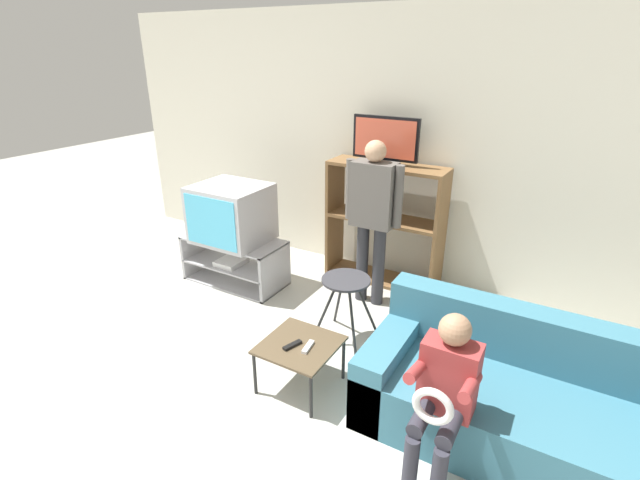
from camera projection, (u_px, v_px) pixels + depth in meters
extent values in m
cube|color=silver|center=(378.00, 148.00, 4.60)|extent=(6.40, 0.06, 2.60)
cube|color=#A8A8AD|center=(237.00, 280.00, 4.77)|extent=(1.02, 0.48, 0.02)
cube|color=#A8A8AD|center=(235.00, 263.00, 4.69)|extent=(0.99, 0.48, 0.02)
cube|color=#A8A8AD|center=(234.00, 240.00, 4.59)|extent=(1.02, 0.48, 0.02)
cube|color=#A8A8AD|center=(199.00, 250.00, 4.91)|extent=(0.03, 0.48, 0.47)
cube|color=#A8A8AD|center=(275.00, 272.00, 4.45)|extent=(0.03, 0.48, 0.47)
cube|color=white|center=(231.00, 262.00, 4.63)|extent=(0.24, 0.28, 0.05)
cube|color=#B2B2B7|center=(232.00, 213.00, 4.47)|extent=(0.67, 0.60, 0.55)
cube|color=#4CB7E0|center=(210.00, 223.00, 4.23)|extent=(0.59, 0.01, 0.47)
cube|color=brown|center=(335.00, 215.00, 4.83)|extent=(0.03, 0.36, 1.21)
cube|color=brown|center=(440.00, 235.00, 4.31)|extent=(0.03, 0.36, 1.21)
cube|color=brown|center=(381.00, 278.00, 4.80)|extent=(1.08, 0.36, 0.03)
cube|color=brown|center=(385.00, 219.00, 4.55)|extent=(1.08, 0.36, 0.03)
cube|color=brown|center=(388.00, 166.00, 4.34)|extent=(1.08, 0.36, 0.03)
cube|color=black|center=(364.00, 205.00, 4.55)|extent=(0.18, 0.04, 0.22)
cube|color=black|center=(384.00, 162.00, 4.35)|extent=(0.23, 0.20, 0.04)
cube|color=black|center=(386.00, 138.00, 4.27)|extent=(0.64, 0.04, 0.40)
cube|color=#D8593F|center=(385.00, 139.00, 4.25)|extent=(0.59, 0.01, 0.35)
cylinder|color=black|center=(324.00, 314.00, 3.68)|extent=(0.18, 0.18, 0.55)
cylinder|color=black|center=(352.00, 323.00, 3.56)|extent=(0.18, 0.18, 0.55)
cylinder|color=black|center=(339.00, 300.00, 3.88)|extent=(0.18, 0.18, 0.55)
cylinder|color=black|center=(366.00, 308.00, 3.76)|extent=(0.18, 0.18, 0.55)
cylinder|color=#333338|center=(346.00, 280.00, 3.61)|extent=(0.39, 0.39, 0.02)
cube|color=brown|center=(300.00, 345.00, 3.17)|extent=(0.50, 0.50, 0.02)
cylinder|color=black|center=(255.00, 373.00, 3.17)|extent=(0.02, 0.02, 0.34)
cylinder|color=black|center=(311.00, 397.00, 2.96)|extent=(0.02, 0.02, 0.34)
cylinder|color=black|center=(291.00, 340.00, 3.52)|extent=(0.02, 0.02, 0.34)
cylinder|color=black|center=(343.00, 359.00, 3.31)|extent=(0.02, 0.02, 0.34)
cube|color=black|center=(292.00, 345.00, 3.14)|extent=(0.08, 0.15, 0.02)
cube|color=silver|center=(308.00, 347.00, 3.12)|extent=(0.06, 0.15, 0.02)
cube|color=teal|center=(519.00, 418.00, 2.76)|extent=(1.88, 0.83, 0.38)
cube|color=teal|center=(537.00, 338.00, 2.87)|extent=(1.88, 0.20, 0.36)
cube|color=teal|center=(390.00, 365.00, 3.12)|extent=(0.22, 0.83, 0.50)
cylinder|color=#2D2D33|center=(362.00, 262.00, 4.30)|extent=(0.11, 0.11, 0.76)
cylinder|color=#2D2D33|center=(379.00, 266.00, 4.22)|extent=(0.11, 0.11, 0.76)
cube|color=#5B5651|center=(374.00, 195.00, 4.00)|extent=(0.38, 0.20, 0.57)
cylinder|color=#5B5651|center=(350.00, 189.00, 4.11)|extent=(0.08, 0.08, 0.54)
cylinder|color=#5B5651|center=(398.00, 197.00, 3.89)|extent=(0.08, 0.08, 0.54)
sphere|color=tan|center=(376.00, 151.00, 3.86)|extent=(0.18, 0.18, 0.18)
cylinder|color=#2D2D38|center=(410.00, 466.00, 2.44)|extent=(0.08, 0.08, 0.38)
cylinder|color=#2D2D38|center=(438.00, 479.00, 2.37)|extent=(0.08, 0.08, 0.38)
cylinder|color=#2D2D38|center=(423.00, 413.00, 2.47)|extent=(0.09, 0.30, 0.09)
cylinder|color=#2D2D38|center=(451.00, 424.00, 2.40)|extent=(0.09, 0.30, 0.09)
cube|color=#993333|center=(449.00, 377.00, 2.49)|extent=(0.30, 0.17, 0.43)
cylinder|color=#993333|center=(418.00, 369.00, 2.41)|extent=(0.06, 0.31, 0.14)
cylinder|color=#993333|center=(470.00, 387.00, 2.29)|extent=(0.06, 0.31, 0.14)
sphere|color=#A37A5B|center=(455.00, 330.00, 2.37)|extent=(0.17, 0.17, 0.17)
torus|color=silver|center=(433.00, 406.00, 2.25)|extent=(0.21, 0.04, 0.21)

